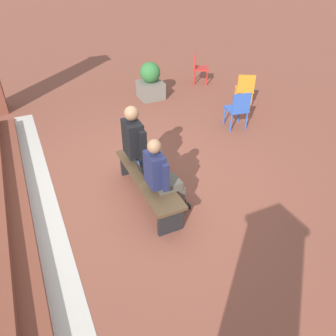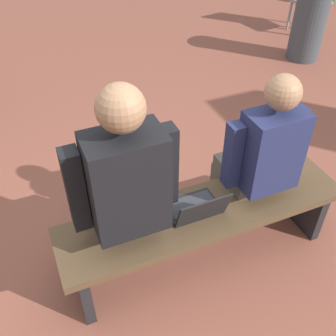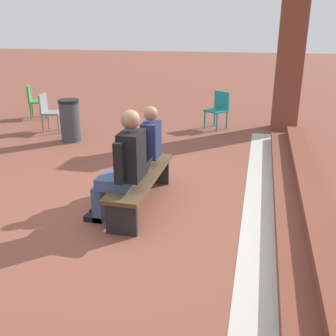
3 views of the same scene
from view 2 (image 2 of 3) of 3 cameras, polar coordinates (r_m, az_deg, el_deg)
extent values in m
plane|color=brown|center=(2.71, -3.15, -13.17)|extent=(60.00, 60.00, 0.00)
cube|color=#4C3823|center=(2.41, 5.32, -6.41)|extent=(1.80, 0.44, 0.05)
cube|color=black|center=(2.94, 19.07, -4.70)|extent=(0.06, 0.37, 0.40)
cube|color=black|center=(2.43, -12.64, -15.32)|extent=(0.06, 0.37, 0.40)
cube|color=#4C473D|center=(2.61, 11.23, -0.50)|extent=(0.30, 0.35, 0.12)
cube|color=#4C473D|center=(2.93, 10.06, -2.19)|extent=(0.10, 0.11, 0.45)
cube|color=black|center=(3.10, 9.16, -4.26)|extent=(0.10, 0.21, 0.06)
cube|color=#4C473D|center=(2.87, 7.36, -3.04)|extent=(0.10, 0.11, 0.45)
cube|color=black|center=(3.03, 6.57, -5.10)|extent=(0.10, 0.21, 0.06)
cube|color=#1E2347|center=(2.30, 14.71, 2.47)|extent=(0.33, 0.21, 0.49)
cube|color=#195133|center=(2.39, 13.10, 3.29)|extent=(0.04, 0.01, 0.30)
cube|color=#1E2347|center=(2.47, 17.84, 4.07)|extent=(0.08, 0.09, 0.42)
cube|color=#1E2347|center=(2.25, 9.37, 1.76)|extent=(0.08, 0.09, 0.42)
sphere|color=#8C6647|center=(2.11, 16.37, 10.47)|extent=(0.19, 0.19, 0.19)
cube|color=#384C75|center=(2.35, -7.09, -5.27)|extent=(0.35, 0.41, 0.14)
cube|color=#384C75|center=(2.70, -6.06, -6.20)|extent=(0.11, 0.12, 0.45)
cube|color=black|center=(2.88, -6.19, -8.01)|extent=(0.11, 0.24, 0.07)
cube|color=#384C75|center=(2.68, -9.79, -7.25)|extent=(0.11, 0.12, 0.45)
cube|color=black|center=(2.86, -9.70, -9.01)|extent=(0.11, 0.24, 0.07)
cube|color=black|center=(1.94, -5.93, -2.20)|extent=(0.39, 0.24, 0.57)
cube|color=black|center=(2.07, -0.12, 0.36)|extent=(0.09, 0.10, 0.48)
cube|color=black|center=(1.98, -13.25, -3.17)|extent=(0.09, 0.10, 0.48)
sphere|color=#8C6647|center=(1.69, -6.90, 8.59)|extent=(0.22, 0.22, 0.22)
cube|color=black|center=(2.39, 3.53, -5.65)|extent=(0.32, 0.22, 0.02)
cube|color=#2D2D33|center=(2.39, 3.44, -5.29)|extent=(0.29, 0.15, 0.00)
cube|color=black|center=(2.23, 5.22, -6.13)|extent=(0.32, 0.07, 0.19)
cube|color=#33519E|center=(2.23, 5.13, -5.99)|extent=(0.28, 0.06, 0.17)
cube|color=gray|center=(6.34, 20.04, 21.78)|extent=(0.48, 0.48, 0.04)
cylinder|color=gray|center=(6.17, 19.68, 19.18)|extent=(0.04, 0.04, 0.40)
cylinder|color=gray|center=(6.44, 21.93, 19.49)|extent=(0.04, 0.04, 0.40)
cylinder|color=gray|center=(6.38, 17.20, 20.36)|extent=(0.04, 0.04, 0.40)
cylinder|color=gray|center=(6.65, 19.50, 20.64)|extent=(0.04, 0.04, 0.40)
cylinder|color=#383D42|center=(5.41, 19.68, 18.71)|extent=(0.40, 0.40, 0.80)
camera|label=1|loc=(4.80, 81.64, 25.79)|focal=35.00mm
camera|label=3|loc=(3.75, -109.60, -12.65)|focal=42.00mm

